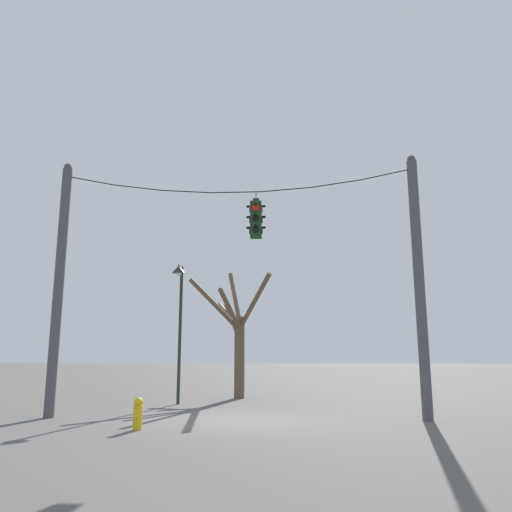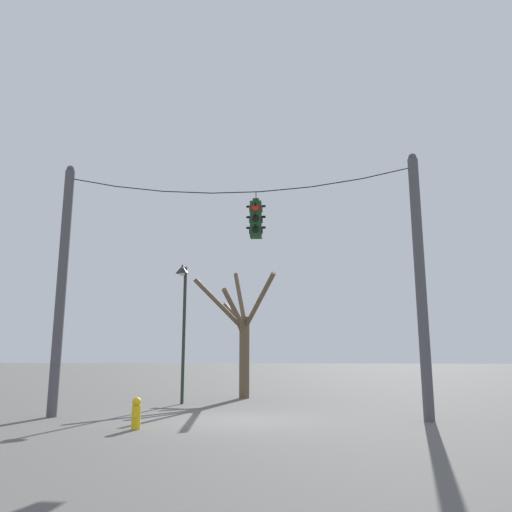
{
  "view_description": "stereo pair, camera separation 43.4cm",
  "coord_description": "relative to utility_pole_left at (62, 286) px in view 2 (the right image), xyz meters",
  "views": [
    {
      "loc": [
        1.51,
        -14.24,
        1.75
      ],
      "look_at": [
        0.62,
        0.27,
        4.66
      ],
      "focal_mm": 35.0,
      "sensor_mm": 36.0,
      "label": 1
    },
    {
      "loc": [
        1.94,
        -14.2,
        1.75
      ],
      "look_at": [
        0.62,
        0.27,
        4.66
      ],
      "focal_mm": 35.0,
      "sensor_mm": 36.0,
      "label": 2
    }
  ],
  "objects": [
    {
      "name": "ground_plane",
      "position": [
        5.34,
        -0.27,
        -3.84
      ],
      "size": [
        200.0,
        200.0,
        0.0
      ],
      "primitive_type": "plane",
      "color": "#565451"
    },
    {
      "name": "utility_pole_right",
      "position": [
        10.68,
        0.0,
        0.0
      ],
      "size": [
        0.3,
        0.3,
        7.71
      ],
      "color": "#4C4C51",
      "rests_on": "ground_plane"
    },
    {
      "name": "traffic_light_near_right_pole",
      "position": [
        5.96,
        -0.0,
        1.94
      ],
      "size": [
        0.58,
        0.58,
        1.44
      ],
      "color": "#143819"
    },
    {
      "name": "fire_hydrant",
      "position": [
        3.23,
        -2.17,
        -3.46
      ],
      "size": [
        0.22,
        0.3,
        0.75
      ],
      "color": "gold",
      "rests_on": "ground_plane"
    },
    {
      "name": "bare_tree",
      "position": [
        4.67,
        6.97,
        -1.12
      ],
      "size": [
        3.64,
        4.64,
        5.51
      ],
      "color": "brown",
      "rests_on": "ground_plane"
    },
    {
      "name": "utility_pole_left",
      "position": [
        0.0,
        0.0,
        0.0
      ],
      "size": [
        0.3,
        0.3,
        7.71
      ],
      "color": "#4C4C51",
      "rests_on": "ground_plane"
    },
    {
      "name": "span_wire",
      "position": [
        5.34,
        0.0,
        3.02
      ],
      "size": [
        10.69,
        0.03,
        0.66
      ],
      "color": "black"
    },
    {
      "name": "street_lamp",
      "position": [
        2.83,
        3.96,
        -0.03
      ],
      "size": [
        0.49,
        0.84,
        5.13
      ],
      "color": "#233323",
      "rests_on": "ground_plane"
    }
  ]
}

